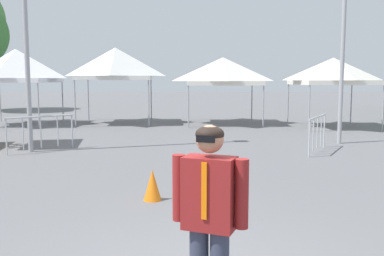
{
  "coord_description": "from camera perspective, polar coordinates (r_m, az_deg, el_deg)",
  "views": [
    {
      "loc": [
        -0.18,
        -4.14,
        2.14
      ],
      "look_at": [
        0.03,
        3.24,
        1.3
      ],
      "focal_mm": 39.72,
      "sensor_mm": 36.0,
      "label": 1
    }
  ],
  "objects": [
    {
      "name": "traffic_cone_lot_center",
      "position": [
        7.65,
        -5.33,
        -7.61
      ],
      "size": [
        0.32,
        0.32,
        0.56
      ],
      "primitive_type": "cone",
      "color": "orange",
      "rests_on": "ground"
    },
    {
      "name": "crowd_barrier_by_lift",
      "position": [
        13.12,
        16.51,
        0.16
      ],
      "size": [
        1.1,
        1.84,
        1.08
      ],
      "color": "#B7BABF",
      "rests_on": "ground"
    },
    {
      "name": "canopy_tent_right_of_center",
      "position": [
        20.09,
        18.44,
        7.24
      ],
      "size": [
        3.36,
        3.36,
        3.12
      ],
      "color": "#9E9EA3",
      "rests_on": "ground"
    },
    {
      "name": "canopy_tent_behind_left",
      "position": [
        21.81,
        -22.55,
        7.73
      ],
      "size": [
        3.57,
        3.57,
        3.58
      ],
      "color": "#9E9EA3",
      "rests_on": "ground"
    },
    {
      "name": "canopy_tent_far_left",
      "position": [
        21.22,
        -10.23,
        8.47
      ],
      "size": [
        3.59,
        3.59,
        3.69
      ],
      "color": "#9E9EA3",
      "rests_on": "ground"
    },
    {
      "name": "light_pole_opposite_side",
      "position": [
        15.21,
        19.75,
        14.28
      ],
      "size": [
        0.36,
        0.36,
        7.49
      ],
      "color": "#9E9EA3",
      "rests_on": "ground"
    },
    {
      "name": "crowd_barrier_mid_lot",
      "position": [
        13.43,
        -19.66,
        0.18
      ],
      "size": [
        1.65,
        1.38,
        1.08
      ],
      "color": "#B7BABF",
      "rests_on": "ground"
    },
    {
      "name": "canopy_tent_center",
      "position": [
        20.72,
        4.18,
        7.6
      ],
      "size": [
        3.58,
        3.58,
        3.21
      ],
      "color": "#9E9EA3",
      "rests_on": "ground"
    },
    {
      "name": "person_foreground",
      "position": [
        3.56,
        2.35,
        -11.61
      ],
      "size": [
        0.61,
        0.38,
        1.78
      ],
      "color": "#33384C",
      "rests_on": "ground"
    }
  ]
}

